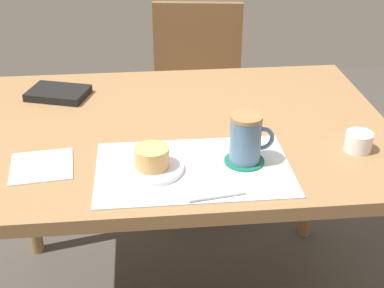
{
  "coord_description": "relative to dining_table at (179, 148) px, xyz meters",
  "views": [
    {
      "loc": [
        -0.09,
        -1.35,
        1.42
      ],
      "look_at": [
        0.02,
        -0.2,
        0.77
      ],
      "focal_mm": 50.0,
      "sensor_mm": 36.0,
      "label": 1
    }
  ],
  "objects": [
    {
      "name": "sugar_bowl",
      "position": [
        0.45,
        -0.19,
        0.1
      ],
      "size": [
        0.07,
        0.07,
        0.05
      ],
      "primitive_type": "cylinder",
      "color": "white",
      "rests_on": "dining_table"
    },
    {
      "name": "paper_napkin",
      "position": [
        -0.35,
        -0.19,
        0.08
      ],
      "size": [
        0.17,
        0.17,
        0.0
      ],
      "primitive_type": "cube",
      "rotation": [
        0.0,
        0.0,
        0.11
      ],
      "color": "white",
      "rests_on": "dining_table"
    },
    {
      "name": "pastry",
      "position": [
        -0.08,
        -0.24,
        0.12
      ],
      "size": [
        0.08,
        0.08,
        0.05
      ],
      "primitive_type": "cylinder",
      "color": "#E0A860",
      "rests_on": "pastry_plate"
    },
    {
      "name": "placemat",
      "position": [
        0.02,
        -0.24,
        0.08
      ],
      "size": [
        0.48,
        0.29,
        0.0
      ],
      "primitive_type": "cube",
      "color": "white",
      "rests_on": "dining_table"
    },
    {
      "name": "pastry_plate",
      "position": [
        -0.08,
        -0.24,
        0.09
      ],
      "size": [
        0.15,
        0.15,
        0.01
      ],
      "primitive_type": "cylinder",
      "color": "white",
      "rests_on": "placemat"
    },
    {
      "name": "small_book",
      "position": [
        -0.36,
        0.23,
        0.09
      ],
      "size": [
        0.21,
        0.17,
        0.02
      ],
      "primitive_type": "cube",
      "rotation": [
        0.0,
        0.0,
        -0.31
      ],
      "color": "black",
      "rests_on": "dining_table"
    },
    {
      "name": "dining_table",
      "position": [
        0.0,
        0.0,
        0.0
      ],
      "size": [
        1.2,
        0.85,
        0.72
      ],
      "color": "#997047",
      "rests_on": "ground_plane"
    },
    {
      "name": "teaspoon",
      "position": [
        0.06,
        -0.37,
        0.08
      ],
      "size": [
        0.13,
        0.03,
        0.01
      ],
      "primitive_type": "cylinder",
      "rotation": [
        0.0,
        1.57,
        0.16
      ],
      "color": "silver",
      "rests_on": "placemat"
    },
    {
      "name": "wooden_chair",
      "position": [
        0.14,
        0.78,
        -0.18
      ],
      "size": [
        0.47,
        0.47,
        0.84
      ],
      "rotation": [
        0.0,
        0.0,
        3.01
      ],
      "color": "brown",
      "rests_on": "ground_plane"
    },
    {
      "name": "coffee_coaster",
      "position": [
        0.15,
        -0.22,
        0.08
      ],
      "size": [
        0.1,
        0.1,
        0.0
      ],
      "primitive_type": "cylinder",
      "color": "#196B4C",
      "rests_on": "placemat"
    },
    {
      "name": "coffee_mug",
      "position": [
        0.15,
        -0.22,
        0.15
      ],
      "size": [
        0.11,
        0.08,
        0.12
      ],
      "color": "slate",
      "rests_on": "coffee_coaster"
    }
  ]
}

